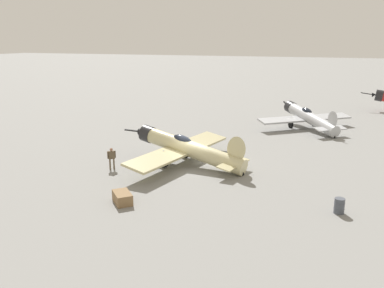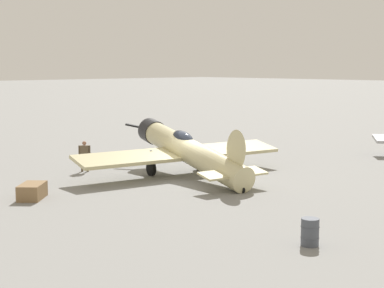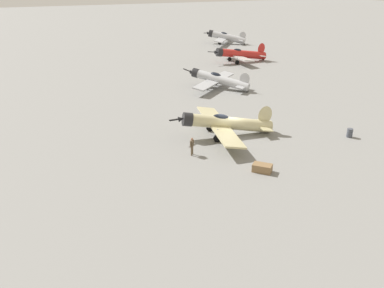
{
  "view_description": "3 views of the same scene",
  "coord_description": "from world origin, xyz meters",
  "px_view_note": "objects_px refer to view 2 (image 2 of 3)",
  "views": [
    {
      "loc": [
        -28.62,
        -10.8,
        9.84
      ],
      "look_at": [
        0.0,
        0.0,
        1.8
      ],
      "focal_mm": 37.69,
      "sensor_mm": 36.0,
      "label": 1
    },
    {
      "loc": [
        -21.15,
        -21.97,
        5.85
      ],
      "look_at": [
        0.0,
        0.0,
        1.8
      ],
      "focal_mm": 55.25,
      "sensor_mm": 36.0,
      "label": 2
    },
    {
      "loc": [
        -33.98,
        18.91,
        15.45
      ],
      "look_at": [
        -3.0,
        5.49,
        1.1
      ],
      "focal_mm": 37.39,
      "sensor_mm": 36.0,
      "label": 3
    }
  ],
  "objects_px": {
    "fuel_drum": "(310,232)",
    "ground_crew_mechanic": "(85,153)",
    "equipment_crate": "(32,191)",
    "airplane_foreground": "(187,151)"
  },
  "relations": [
    {
      "from": "fuel_drum",
      "to": "ground_crew_mechanic",
      "type": "bearing_deg",
      "value": 81.85
    },
    {
      "from": "ground_crew_mechanic",
      "to": "equipment_crate",
      "type": "bearing_deg",
      "value": -9.98
    },
    {
      "from": "ground_crew_mechanic",
      "to": "airplane_foreground",
      "type": "bearing_deg",
      "value": 75.17
    },
    {
      "from": "airplane_foreground",
      "to": "equipment_crate",
      "type": "relative_size",
      "value": 6.66
    },
    {
      "from": "airplane_foreground",
      "to": "ground_crew_mechanic",
      "type": "bearing_deg",
      "value": 43.77
    },
    {
      "from": "airplane_foreground",
      "to": "equipment_crate",
      "type": "height_order",
      "value": "airplane_foreground"
    },
    {
      "from": "equipment_crate",
      "to": "fuel_drum",
      "type": "xyz_separation_m",
      "value": [
        3.12,
        -12.53,
        0.12
      ]
    },
    {
      "from": "airplane_foreground",
      "to": "ground_crew_mechanic",
      "type": "xyz_separation_m",
      "value": [
        -3.11,
        4.98,
        -0.35
      ]
    },
    {
      "from": "ground_crew_mechanic",
      "to": "fuel_drum",
      "type": "height_order",
      "value": "ground_crew_mechanic"
    },
    {
      "from": "equipment_crate",
      "to": "ground_crew_mechanic",
      "type": "bearing_deg",
      "value": 36.8
    }
  ]
}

